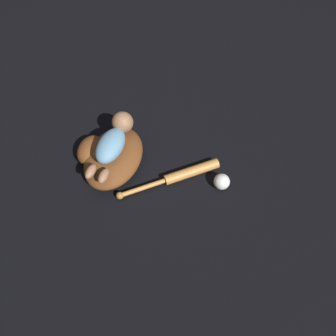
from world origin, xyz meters
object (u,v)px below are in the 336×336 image
baseball_bat (182,175)px  baseball_glove (110,156)px  baseball (222,181)px  baby_figure (114,140)px

baseball_bat → baseball_glove: bearing=85.4°
baseball_glove → baseball: 0.52m
baseball_glove → baby_figure: size_ratio=1.09×
baseball → baseball_glove: bearing=86.2°
baseball_bat → baby_figure: bearing=80.1°
baseball_glove → baseball_bat: baseball_glove is taller
baby_figure → baseball_bat: bearing=-99.9°
baseball_glove → baseball_bat: size_ratio=0.89×
baseball_bat → baseball: 0.18m
baseball → baseball_bat: bearing=87.7°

